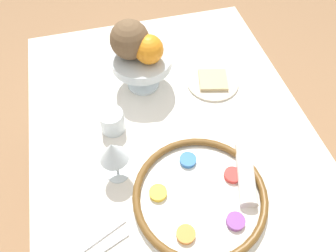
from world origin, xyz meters
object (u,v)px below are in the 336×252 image
bread_plate (213,82)px  cup_near (112,121)px  wine_glass (113,153)px  seder_plate (200,196)px  napkin_roll (246,174)px  fruit_stand (142,63)px  orange_fruit (149,49)px  coconut (130,40)px

bread_plate → cup_near: cup_near is taller
wine_glass → cup_near: wine_glass is taller
seder_plate → wine_glass: size_ratio=2.41×
seder_plate → napkin_roll: size_ratio=1.88×
fruit_stand → orange_fruit: 0.07m
napkin_roll → cup_near: bearing=51.2°
orange_fruit → bread_plate: 0.26m
wine_glass → cup_near: (0.15, -0.01, -0.07)m
wine_glass → fruit_stand: 0.34m
seder_plate → coconut: coconut is taller
napkin_roll → coconut: bearing=27.2°
fruit_stand → cup_near: fruit_stand is taller
wine_glass → fruit_stand: bearing=-23.7°
orange_fruit → cup_near: bearing=132.3°
bread_plate → napkin_roll: bearing=174.6°
seder_plate → fruit_stand: 0.44m
seder_plate → cup_near: (0.28, 0.18, 0.02)m
wine_glass → orange_fruit: size_ratio=1.65×
coconut → napkin_roll: bearing=-152.8°
seder_plate → fruit_stand: fruit_stand is taller
bread_plate → cup_near: 0.36m
bread_plate → seder_plate: bearing=156.1°
fruit_stand → bread_plate: fruit_stand is taller
wine_glass → fruit_stand: wine_glass is taller
orange_fruit → coconut: size_ratio=0.74×
bread_plate → cup_near: size_ratio=2.43×
seder_plate → fruit_stand: (0.43, 0.06, 0.08)m
wine_glass → napkin_roll: 0.35m
napkin_roll → cup_near: (0.25, 0.31, 0.01)m
napkin_roll → cup_near: cup_near is taller
seder_plate → wine_glass: bearing=57.0°
orange_fruit → cup_near: (-0.13, 0.14, -0.13)m
fruit_stand → orange_fruit: (-0.02, -0.02, 0.07)m
seder_plate → napkin_roll: bearing=-79.5°
bread_plate → napkin_roll: 0.36m
coconut → cup_near: 0.24m
coconut → bread_plate: size_ratio=0.68×
wine_glass → coconut: size_ratio=1.23×
orange_fruit → napkin_roll: 0.44m
coconut → fruit_stand: bearing=-118.5°
fruit_stand → orange_fruit: bearing=-138.6°
orange_fruit → napkin_roll: size_ratio=0.47×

